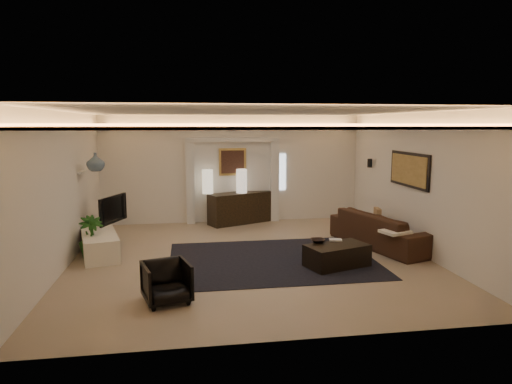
{
  "coord_description": "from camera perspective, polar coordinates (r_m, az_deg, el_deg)",
  "views": [
    {
      "loc": [
        -1.23,
        -8.62,
        2.67
      ],
      "look_at": [
        0.2,
        0.6,
        1.25
      ],
      "focal_mm": 31.5,
      "sensor_mm": 36.0,
      "label": 1
    }
  ],
  "objects": [
    {
      "name": "painting_canvas",
      "position": [
        12.17,
        -2.99,
        3.84
      ],
      "size": [
        0.62,
        0.02,
        0.62
      ],
      "primitive_type": "cube",
      "color": "#4C2D1E",
      "rests_on": "wall_back"
    },
    {
      "name": "wall_back",
      "position": [
        12.25,
        -3.0,
        2.93
      ],
      "size": [
        7.0,
        0.0,
        7.0
      ],
      "primitive_type": "plane",
      "rotation": [
        1.57,
        0.0,
        0.0
      ],
      "color": "white",
      "rests_on": "ground"
    },
    {
      "name": "wall_front",
      "position": [
        5.41,
        4.56,
        -4.43
      ],
      "size": [
        7.0,
        0.0,
        7.0
      ],
      "primitive_type": "plane",
      "rotation": [
        -1.57,
        0.0,
        0.0
      ],
      "color": "white",
      "rests_on": "ground"
    },
    {
      "name": "throw_blanket",
      "position": [
        9.36,
        17.27,
        -4.84
      ],
      "size": [
        0.63,
        0.57,
        0.06
      ],
      "primitive_type": "cube",
      "rotation": [
        0.0,
        0.0,
        0.3
      ],
      "color": "beige",
      "rests_on": "sofa"
    },
    {
      "name": "art_panel_gold",
      "position": [
        10.12,
        18.77,
        2.69
      ],
      "size": [
        0.02,
        1.5,
        0.62
      ],
      "primitive_type": "cube",
      "color": "tan",
      "rests_on": "wall_right"
    },
    {
      "name": "wall_right",
      "position": [
        9.91,
        19.78,
        1.07
      ],
      "size": [
        0.0,
        7.0,
        7.0
      ],
      "primitive_type": "plane",
      "rotation": [
        1.57,
        0.0,
        -1.57
      ],
      "color": "white",
      "rests_on": "ground"
    },
    {
      "name": "throw_pillow",
      "position": [
        10.87,
        15.16,
        -2.9
      ],
      "size": [
        0.17,
        0.36,
        0.35
      ],
      "primitive_type": "cube",
      "rotation": [
        0.0,
        0.0,
        -0.19
      ],
      "color": "tan",
      "rests_on": "sofa"
    },
    {
      "name": "media_ledge",
      "position": [
        10.25,
        -19.43,
        -5.65
      ],
      "size": [
        1.28,
        2.69,
        0.49
      ],
      "primitive_type": "cube",
      "rotation": [
        0.0,
        0.0,
        0.25
      ],
      "color": "white",
      "rests_on": "ground"
    },
    {
      "name": "ceiling",
      "position": [
        8.71,
        -0.71,
        10.16
      ],
      "size": [
        7.0,
        7.0,
        0.0
      ],
      "primitive_type": "plane",
      "rotation": [
        3.14,
        0.0,
        0.0
      ],
      "color": "white",
      "rests_on": "ground"
    },
    {
      "name": "cove_soffit",
      "position": [
        8.71,
        -0.7,
        8.32
      ],
      "size": [
        7.0,
        7.0,
        0.04
      ],
      "primitive_type": "cube",
      "color": "silver",
      "rests_on": "ceiling"
    },
    {
      "name": "alcove_header",
      "position": [
        12.09,
        -2.99,
        6.65
      ],
      "size": [
        2.52,
        0.2,
        0.12
      ],
      "primitive_type": "cube",
      "color": "silver",
      "rests_on": "wall_back"
    },
    {
      "name": "daylight_slit",
      "position": [
        12.44,
        3.21,
        2.55
      ],
      "size": [
        0.25,
        0.03,
        1.0
      ],
      "primitive_type": "cube",
      "color": "white",
      "rests_on": "wall_back"
    },
    {
      "name": "pilaster_right",
      "position": [
        12.36,
        2.37,
        1.35
      ],
      "size": [
        0.22,
        0.2,
        2.2
      ],
      "primitive_type": "cube",
      "color": "silver",
      "rests_on": "ground"
    },
    {
      "name": "lamp_left",
      "position": [
        11.99,
        -6.16,
        1.03
      ],
      "size": [
        0.37,
        0.37,
        0.63
      ],
      "primitive_type": "cylinder",
      "rotation": [
        0.0,
        0.0,
        -0.4
      ],
      "color": "beige",
      "rests_on": "console"
    },
    {
      "name": "art_panel_frame",
      "position": [
        10.13,
        18.9,
        2.69
      ],
      "size": [
        0.04,
        1.64,
        0.74
      ],
      "primitive_type": "cube",
      "color": "black",
      "rests_on": "wall_right"
    },
    {
      "name": "figurine",
      "position": [
        10.94,
        -18.78,
        -2.51
      ],
      "size": [
        0.21,
        0.21,
        0.42
      ],
      "primitive_type": "cylinder",
      "rotation": [
        0.0,
        0.0,
        -0.41
      ],
      "color": "#462E1D",
      "rests_on": "media_ledge"
    },
    {
      "name": "coffee_table",
      "position": [
        8.68,
        10.23,
        -7.99
      ],
      "size": [
        1.29,
        0.96,
        0.43
      ],
      "primitive_type": "cube",
      "rotation": [
        0.0,
        0.0,
        0.32
      ],
      "color": "black",
      "rests_on": "ground"
    },
    {
      "name": "wall_left",
      "position": [
        9.0,
        -23.33,
        0.15
      ],
      "size": [
        0.0,
        7.0,
        7.0
      ],
      "primitive_type": "plane",
      "rotation": [
        1.57,
        0.0,
        1.57
      ],
      "color": "white",
      "rests_on": "ground"
    },
    {
      "name": "armchair",
      "position": [
        7.02,
        -11.28,
        -11.17
      ],
      "size": [
        0.83,
        0.84,
        0.62
      ],
      "primitive_type": "imported",
      "rotation": [
        0.0,
        0.0,
        0.28
      ],
      "color": "#37291A",
      "rests_on": "ground"
    },
    {
      "name": "bowl",
      "position": [
        8.73,
        7.84,
        -6.21
      ],
      "size": [
        0.28,
        0.28,
        0.07
      ],
      "primitive_type": "imported",
      "rotation": [
        0.0,
        0.0,
        -0.03
      ],
      "color": "black",
      "rests_on": "coffee_table"
    },
    {
      "name": "pilaster_left",
      "position": [
        12.13,
        -8.36,
        1.12
      ],
      "size": [
        0.22,
        0.2,
        2.2
      ],
      "primitive_type": "cube",
      "color": "silver",
      "rests_on": "ground"
    },
    {
      "name": "painting_frame",
      "position": [
        12.2,
        -3.0,
        3.85
      ],
      "size": [
        0.74,
        0.04,
        0.74
      ],
      "primitive_type": "cube",
      "color": "tan",
      "rests_on": "wall_back"
    },
    {
      "name": "console",
      "position": [
        12.17,
        -2.01,
        -2.1
      ],
      "size": [
        1.81,
        1.2,
        0.87
      ],
      "primitive_type": "cube",
      "rotation": [
        0.0,
        0.0,
        0.42
      ],
      "color": "black",
      "rests_on": "ground"
    },
    {
      "name": "wall_sconce",
      "position": [
        11.8,
        14.24,
        3.58
      ],
      "size": [
        0.12,
        0.12,
        0.22
      ],
      "primitive_type": "cylinder",
      "color": "black",
      "rests_on": "wall_right"
    },
    {
      "name": "lamp_right",
      "position": [
        12.03,
        -1.83,
        1.11
      ],
      "size": [
        0.32,
        0.32,
        0.64
      ],
      "primitive_type": "cylinder",
      "rotation": [
        0.0,
        0.0,
        -0.14
      ],
      "color": "beige",
      "rests_on": "console"
    },
    {
      "name": "wall_niche",
      "position": [
        10.32,
        -21.15,
        2.39
      ],
      "size": [
        0.1,
        0.55,
        0.04
      ],
      "primitive_type": "cube",
      "color": "silver",
      "rests_on": "wall_left"
    },
    {
      "name": "plant",
      "position": [
        9.59,
        -20.19,
        -5.43
      ],
      "size": [
        0.65,
        0.65,
        0.85
      ],
      "primitive_type": "imported",
      "rotation": [
        0.0,
        0.0,
        0.53
      ],
      "color": "#1B4A12",
      "rests_on": "ground"
    },
    {
      "name": "sofa",
      "position": [
        10.26,
        15.76,
        -4.62
      ],
      "size": [
        2.73,
        1.69,
        0.74
      ],
      "primitive_type": "imported",
      "rotation": [
        0.0,
        0.0,
        1.87
      ],
      "color": "#4D351E",
      "rests_on": "ground"
    },
    {
      "name": "ginger_jar",
      "position": [
        10.17,
        -19.71,
        3.61
      ],
      "size": [
        0.4,
        0.4,
        0.39
      ],
      "primitive_type": "imported",
      "rotation": [
        0.0,
        0.0,
        -0.08
      ],
      "color": "slate",
      "rests_on": "wall_niche"
    },
    {
      "name": "tv",
      "position": [
        10.6,
        -18.17,
        -2.19
      ],
      "size": [
        1.04,
        0.53,
        0.61
      ],
      "primitive_type": "imported",
      "rotation": [
        0.0,
        0.0,
        1.18
      ],
      "color": "black",
      "rests_on": "media_ledge"
    },
    {
      "name": "area_rug",
      "position": [
        8.98,
        2.06,
        -8.61
      ],
      "size": [
        4.0,
        3.0,
        0.01
      ],
      "primitive_type": "cube",
      "color": "black",
      "rests_on": "ground"
    },
    {
      "name": "magazine",
      "position": [
        8.93,
        10.07,
        -6.06
      ],
      "size": [
        0.27,
        0.22,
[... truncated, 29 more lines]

